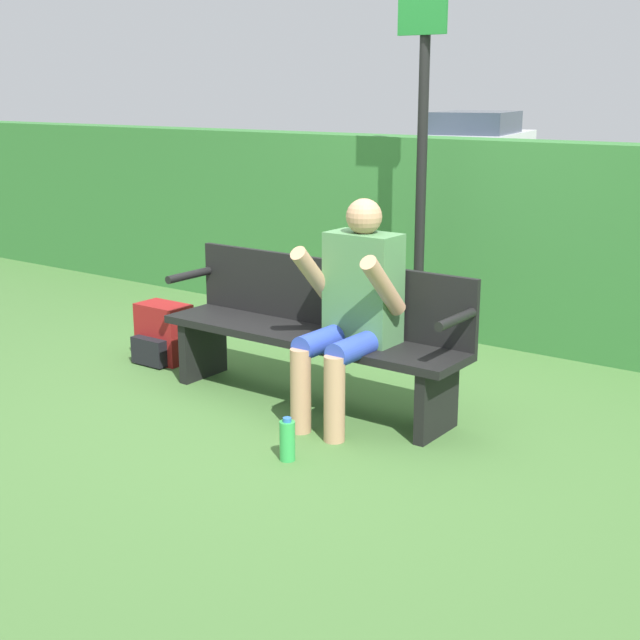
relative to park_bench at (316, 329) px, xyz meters
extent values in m
plane|color=#426B33|center=(0.00, -0.06, -0.43)|extent=(40.00, 40.00, 0.00)
cube|color=#337033|center=(0.00, 1.83, 0.28)|extent=(12.00, 0.36, 1.42)
cube|color=black|center=(0.00, -0.06, -0.03)|extent=(1.90, 0.41, 0.05)
cube|color=black|center=(0.00, 0.13, 0.19)|extent=(1.90, 0.04, 0.39)
cube|color=black|center=(-0.83, -0.06, -0.24)|extent=(0.06, 0.37, 0.38)
cube|color=black|center=(0.83, -0.06, -0.24)|extent=(0.06, 0.37, 0.38)
cylinder|color=black|center=(-0.93, -0.06, 0.21)|extent=(0.05, 0.37, 0.05)
cylinder|color=black|center=(0.93, -0.06, 0.21)|extent=(0.05, 0.37, 0.05)
cube|color=#4C7F4C|center=(0.34, -0.02, 0.29)|extent=(0.39, 0.22, 0.60)
sphere|color=tan|center=(0.34, -0.02, 0.67)|extent=(0.19, 0.19, 0.19)
cylinder|color=#2D47B7|center=(0.23, -0.23, 0.02)|extent=(0.13, 0.42, 0.13)
cylinder|color=#2D47B7|center=(0.44, -0.23, 0.02)|extent=(0.13, 0.42, 0.13)
cylinder|color=tan|center=(0.23, -0.44, -0.21)|extent=(0.11, 0.11, 0.46)
cylinder|color=tan|center=(0.44, -0.44, -0.21)|extent=(0.11, 0.11, 0.46)
cylinder|color=tan|center=(0.12, -0.17, 0.35)|extent=(0.09, 0.36, 0.36)
cylinder|color=tan|center=(0.56, -0.17, 0.35)|extent=(0.09, 0.36, 0.36)
cube|color=maroon|center=(-1.28, 0.04, -0.24)|extent=(0.35, 0.21, 0.39)
cube|color=black|center=(-1.28, -0.11, -0.34)|extent=(0.26, 0.07, 0.18)
cylinder|color=green|center=(0.40, -0.78, -0.33)|extent=(0.08, 0.08, 0.20)
cylinder|color=#2D66B2|center=(0.40, -0.78, -0.22)|extent=(0.04, 0.04, 0.02)
cylinder|color=black|center=(-0.09, 1.32, 0.77)|extent=(0.07, 0.07, 2.40)
cube|color=#196626|center=(-0.09, 1.27, 1.79)|extent=(0.35, 0.02, 0.25)
cube|color=silver|center=(-5.68, 13.38, 0.09)|extent=(2.59, 4.72, 0.66)
cube|color=#333D4C|center=(-5.68, 13.38, 0.64)|extent=(1.90, 2.41, 0.45)
cylinder|color=black|center=(-6.75, 14.56, -0.12)|extent=(0.31, 0.65, 0.63)
cylinder|color=black|center=(-5.18, 14.90, -0.12)|extent=(0.31, 0.65, 0.63)
cylinder|color=black|center=(-6.17, 11.86, -0.12)|extent=(0.31, 0.65, 0.63)
cylinder|color=black|center=(-4.60, 12.20, -0.12)|extent=(0.31, 0.65, 0.63)
camera|label=1|loc=(2.92, -3.96, 1.33)|focal=50.00mm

